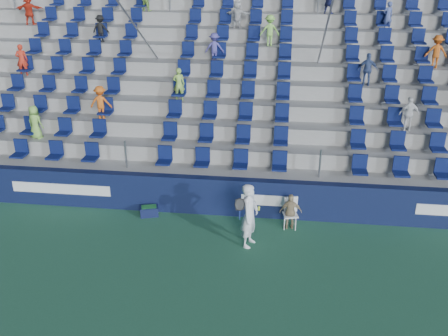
{
  "coord_description": "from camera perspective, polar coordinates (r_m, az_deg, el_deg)",
  "views": [
    {
      "loc": [
        1.82,
        -10.37,
        7.53
      ],
      "look_at": [
        0.2,
        2.8,
        1.7
      ],
      "focal_mm": 40.0,
      "sensor_mm": 36.0,
      "label": 1
    }
  ],
  "objects": [
    {
      "name": "ball_bin",
      "position": [
        15.56,
        -8.55,
        -4.83
      ],
      "size": [
        0.63,
        0.5,
        0.31
      ],
      "color": "#0F163A",
      "rests_on": "ground"
    },
    {
      "name": "sponsor_wall",
      "position": [
        15.3,
        -0.57,
        -3.21
      ],
      "size": [
        24.0,
        0.32,
        1.2
      ],
      "color": "#10183C",
      "rests_on": "ground"
    },
    {
      "name": "tennis_player",
      "position": [
        13.58,
        2.94,
        -5.43
      ],
      "size": [
        0.71,
        0.77,
        1.84
      ],
      "color": "white",
      "rests_on": "ground"
    },
    {
      "name": "line_judge_chair",
      "position": [
        14.79,
        7.62,
        -4.8
      ],
      "size": [
        0.49,
        0.5,
        0.92
      ],
      "color": "white",
      "rests_on": "ground"
    },
    {
      "name": "grandstand",
      "position": [
        19.47,
        1.37,
        7.63
      ],
      "size": [
        24.0,
        8.17,
        6.63
      ],
      "color": "#969691",
      "rests_on": "ground"
    },
    {
      "name": "ground",
      "position": [
        12.95,
        -2.45,
        -11.87
      ],
      "size": [
        70.0,
        70.0,
        0.0
      ],
      "primitive_type": "plane",
      "color": "#2A6345",
      "rests_on": "ground"
    },
    {
      "name": "line_judge",
      "position": [
        14.65,
        7.62,
        -4.97
      ],
      "size": [
        0.67,
        0.32,
        1.1
      ],
      "primitive_type": "imported",
      "rotation": [
        0.0,
        0.0,
        3.23
      ],
      "color": "tan",
      "rests_on": "ground"
    }
  ]
}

